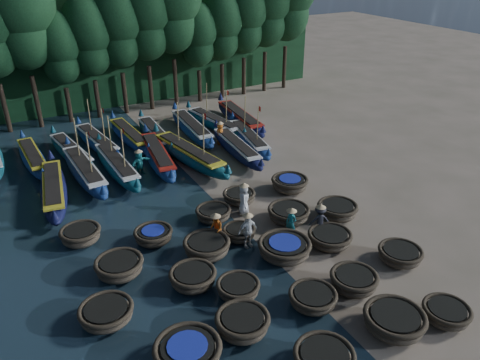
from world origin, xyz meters
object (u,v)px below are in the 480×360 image
coracle_18 (289,213)px  long_boat_15 (192,128)px  coracle_10 (106,313)px  long_boat_2 (54,189)px  fisherman_3 (320,219)px  coracle_8 (354,281)px  fisherman_5 (140,162)px  coracle_11 (193,277)px  long_boat_12 (97,141)px  coracle_17 (239,233)px  long_boat_13 (130,135)px  fisherman_0 (244,199)px  long_boat_3 (85,171)px  long_boat_6 (189,154)px  fisherman_1 (291,221)px  coracle_20 (81,235)px  long_boat_8 (249,138)px  coracle_23 (239,197)px  coracle_2 (324,359)px  coracle_22 (213,213)px  fisherman_2 (216,228)px  coracle_3 (394,321)px  long_boat_4 (117,165)px  coracle_19 (337,210)px  coracle_6 (243,323)px  coracle_5 (188,352)px  long_boat_17 (240,118)px  coracle_21 (153,235)px  coracle_4 (446,313)px  long_boat_5 (158,156)px  long_boat_16 (215,123)px  coracle_13 (285,248)px  coracle_7 (313,298)px  coracle_24 (290,183)px  fisherman_6 (220,133)px  coracle_12 (238,288)px  long_boat_11 (71,152)px  fisherman_4 (248,230)px  coracle_16 (207,247)px  coracle_9 (400,254)px

coracle_18 → long_boat_15: (0.43, 13.66, 0.14)m
coracle_10 → long_boat_2: 11.24m
fisherman_3 → coracle_8: bearing=92.6°
coracle_18 → fisherman_5: (-5.12, 9.04, 0.42)m
coracle_11 → long_boat_12: 16.98m
coracle_17 → long_boat_13: size_ratio=0.21×
fisherman_0 → long_boat_3: bearing=68.0°
long_boat_6 → fisherman_1: (1.00, -10.43, 0.27)m
coracle_20 → long_boat_8: 14.83m
coracle_23 → long_boat_13: (-2.70, 11.66, 0.13)m
coracle_2 → coracle_20: size_ratio=1.15×
coracle_22 → fisherman_1: 4.23m
fisherman_2 → coracle_10: bearing=-54.9°
coracle_3 → long_boat_4: 19.11m
long_boat_3 → coracle_2: bearing=-80.7°
coracle_19 → fisherman_5: (-7.55, 10.03, 0.39)m
coracle_6 → coracle_18: (6.00, 5.77, -0.03)m
long_boat_8 → fisherman_2: (-7.48, -9.84, 0.32)m
coracle_5 → long_boat_17: 23.71m
coracle_18 → coracle_22: 3.97m
coracle_22 → long_boat_12: (-2.99, 12.64, 0.13)m
coracle_8 → long_boat_17: bearing=74.8°
coracle_20 → long_boat_2: 5.38m
coracle_22 → long_boat_3: 9.49m
coracle_6 → long_boat_13: bearing=84.7°
coracle_21 → long_boat_17: long_boat_17 is taller
fisherman_3 → fisherman_5: (-5.74, 10.83, 0.00)m
coracle_4 → long_boat_8: size_ratio=0.28×
long_boat_5 → long_boat_16: bearing=40.0°
coracle_23 → long_boat_16: 11.70m
coracle_23 → coracle_3: bearing=-87.6°
coracle_4 → coracle_13: bearing=116.3°
long_boat_15 → coracle_7: bearing=-95.5°
coracle_18 → fisherman_5: size_ratio=1.30×
coracle_24 → long_boat_6: long_boat_6 is taller
coracle_23 → fisherman_6: fisherman_6 is taller
coracle_12 → coracle_20: coracle_20 is taller
coracle_7 → coracle_23: size_ratio=1.28×
coracle_7 → long_boat_11: bearing=106.1°
coracle_22 → coracle_8: bearing=-70.5°
fisherman_4 → coracle_8: bearing=-68.5°
long_boat_12 → coracle_21: bearing=-99.4°
fisherman_4 → coracle_16: bearing=166.6°
coracle_12 → fisherman_1: 5.16m
coracle_17 → coracle_21: coracle_21 is taller
coracle_19 → long_boat_6: 10.98m
coracle_7 → fisherman_2: (-1.45, 5.85, 0.46)m
coracle_9 → coracle_22: bearing=129.0°
long_boat_4 → long_boat_17: size_ratio=0.94×
coracle_10 → coracle_12: bearing=-12.8°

